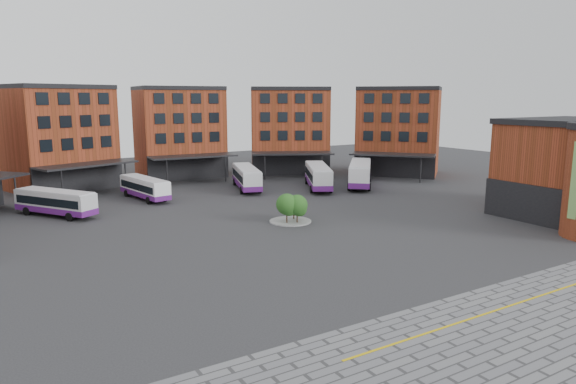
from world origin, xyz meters
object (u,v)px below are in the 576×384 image
tree_island (293,207)px  bus_f (360,173)px  bus_d (247,177)px  bus_e (318,176)px  bus_c (145,188)px  bus_b (55,202)px

tree_island → bus_f: 24.71m
bus_d → bus_e: bus_e is taller
bus_c → bus_f: bearing=-22.2°
tree_island → bus_c: tree_island is taller
bus_c → bus_e: bus_e is taller
bus_d → tree_island: bearing=-85.6°
bus_c → tree_island: bearing=-75.0°
tree_island → bus_b: (-20.62, 16.15, -0.17)m
bus_e → bus_f: bus_f is taller
bus_c → bus_d: (14.44, -0.25, 0.21)m
bus_d → bus_e: size_ratio=0.99×
bus_f → tree_island: bearing=-104.8°
bus_b → tree_island: bearing=-71.6°
tree_island → bus_f: bus_f is taller
bus_c → bus_e: bearing=-21.9°
bus_b → bus_f: (40.98, -2.16, 0.37)m
bus_b → bus_d: bearing=-24.3°
tree_island → bus_b: 26.19m
bus_b → bus_d: 25.85m
tree_island → bus_c: bearing=114.9°
bus_e → tree_island: bearing=-103.7°
bus_c → bus_f: size_ratio=0.88×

